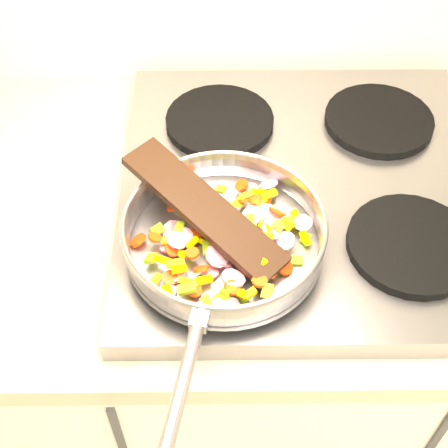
{
  "coord_description": "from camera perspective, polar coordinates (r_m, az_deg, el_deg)",
  "views": [
    {
      "loc": [
        -0.84,
        0.96,
        1.66
      ],
      "look_at": [
        -0.83,
        1.52,
        1.0
      ],
      "focal_mm": 50.0,
      "sensor_mm": 36.0,
      "label": 1
    }
  ],
  "objects": [
    {
      "name": "vegetable_heap",
      "position": [
        0.89,
        0.33,
        -1.29
      ],
      "size": [
        0.27,
        0.26,
        0.05
      ],
      "color": "#81AB13",
      "rests_on": "saute_pan"
    },
    {
      "name": "saute_pan",
      "position": [
        0.88,
        -0.03,
        -0.9
      ],
      "size": [
        0.33,
        0.49,
        0.06
      ],
      "rotation": [
        0.0,
        0.0,
        -0.21
      ],
      "color": "#9E9EA5",
      "rests_on": "grate_fl"
    },
    {
      "name": "grate_fr",
      "position": [
        0.95,
        16.76,
        -1.82
      ],
      "size": [
        0.19,
        0.19,
        0.02
      ],
      "primitive_type": "cylinder",
      "color": "black",
      "rests_on": "cooktop"
    },
    {
      "name": "wooden_spatula",
      "position": [
        0.88,
        -1.84,
        1.41
      ],
      "size": [
        0.24,
        0.23,
        0.07
      ],
      "primitive_type": "cube",
      "rotation": [
        0.0,
        -0.19,
        2.38
      ],
      "color": "black",
      "rests_on": "saute_pan"
    },
    {
      "name": "grate_bl",
      "position": [
        1.11,
        -0.39,
        9.38
      ],
      "size": [
        0.19,
        0.19,
        0.02
      ],
      "primitive_type": "cylinder",
      "color": "black",
      "rests_on": "cooktop"
    },
    {
      "name": "grate_br",
      "position": [
        1.14,
        13.98,
        9.19
      ],
      "size": [
        0.19,
        0.19,
        0.02
      ],
      "primitive_type": "cylinder",
      "color": "black",
      "rests_on": "cooktop"
    },
    {
      "name": "grate_fl",
      "position": [
        0.91,
        -0.32,
        -2.02
      ],
      "size": [
        0.19,
        0.19,
        0.02
      ],
      "primitive_type": "cylinder",
      "color": "black",
      "rests_on": "cooktop"
    },
    {
      "name": "cooktop",
      "position": [
        1.03,
        7.44,
        3.16
      ],
      "size": [
        0.6,
        0.6,
        0.04
      ],
      "primitive_type": "cube",
      "color": "#939399",
      "rests_on": "counter_top"
    }
  ]
}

